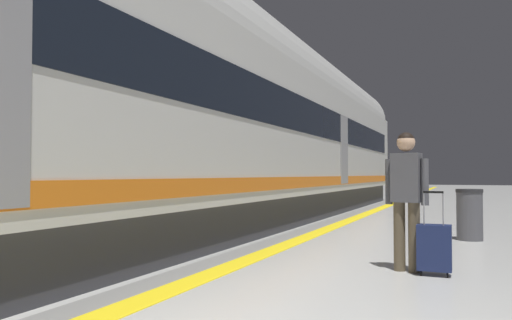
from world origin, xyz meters
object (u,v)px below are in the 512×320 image
object	(u,v)px
passenger_near	(406,190)
waste_bin	(470,214)
high_speed_train	(183,102)
suitcase_near	(434,247)

from	to	relation	value
passenger_near	waste_bin	xyz separation A→B (m)	(0.71, 3.40, -0.52)
high_speed_train	waste_bin	world-z (taller)	high_speed_train
high_speed_train	suitcase_near	distance (m)	5.24
passenger_near	suitcase_near	size ratio (longest dim) A/B	1.72
high_speed_train	waste_bin	distance (m)	5.55
passenger_near	suitcase_near	xyz separation A→B (m)	(0.32, -0.13, -0.65)
passenger_near	suitcase_near	world-z (taller)	passenger_near
high_speed_train	waste_bin	xyz separation A→B (m)	(4.84, 1.81, -2.05)
suitcase_near	waste_bin	distance (m)	3.55
passenger_near	suitcase_near	distance (m)	0.74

